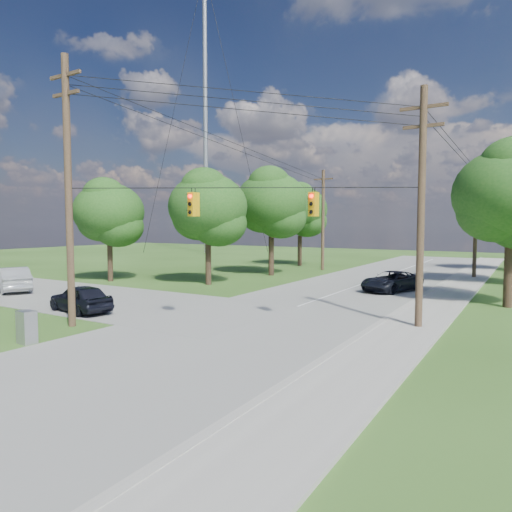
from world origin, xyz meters
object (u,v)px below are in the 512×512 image
Objects in this scene: pole_north_e at (476,218)px; pole_north_w at (323,219)px; car_main_north at (392,281)px; pole_sw at (68,188)px; car_cross_dark at (81,298)px; control_cabinet at (27,327)px; car_cross_silver at (13,279)px; pole_ne at (421,204)px.

pole_north_w is at bearing 180.00° from pole_north_e.
pole_north_w is 15.75m from car_main_north.
car_cross_dark is at bearing 135.95° from pole_sw.
car_cross_dark is 0.87× the size of car_main_north.
pole_north_e is 2.03× the size of car_main_north.
pole_sw reaches higher than pole_north_w.
pole_north_e is at bearing 74.43° from control_cabinet.
pole_sw is 2.39× the size of car_cross_silver.
pole_sw is 1.20× the size of pole_north_w.
control_cabinet is (13.71, -7.56, -0.22)m from car_cross_silver.
pole_north_w is at bearing 98.00° from control_cabinet.
pole_ne is 12.28m from car_main_north.
pole_ne reaches higher than pole_north_w.
pole_north_e is (13.50, 29.60, -1.10)m from pole_sw.
car_main_north is at bearing 62.37° from pole_sw.
pole_ne is 16.91m from control_cabinet.
car_main_north is at bearing 144.60° from car_cross_silver.
car_cross_silver is at bearing -116.15° from pole_north_w.
pole_ne is at bearing -90.00° from pole_north_e.
pole_ne is at bearing 45.45° from control_cabinet.
pole_north_e is 1.00× the size of pole_north_w.
pole_north_w is 7.81× the size of control_cabinet.
car_cross_silver is (-10.24, 2.42, 0.10)m from car_cross_dark.
pole_ne is at bearing -57.71° from pole_north_w.
pole_sw is 1.14× the size of pole_ne.
car_cross_silver is at bearing -129.38° from car_main_north.
pole_north_w is 1.99× the size of car_cross_silver.
pole_north_w is 27.72m from car_cross_dark.
car_main_north is at bearing -48.95° from pole_north_w.
car_cross_dark is (-1.98, -27.30, -4.37)m from pole_north_w.
pole_ne is 26.67m from car_cross_silver.
pole_ne is at bearing 119.56° from car_cross_silver.
pole_north_w is 2.03× the size of car_main_north.
pole_north_w is at bearing -173.84° from car_cross_dark.
car_cross_silver is at bearing -93.01° from car_cross_dark.
pole_ne is 1.05× the size of pole_north_e.
pole_north_e is at bearing 0.00° from pole_north_w.
control_cabinet is (-12.40, -10.44, -4.83)m from pole_ne.
car_cross_silver is (-26.11, -24.88, -4.27)m from pole_north_e.
pole_ne reaches higher than control_cabinet.
car_cross_dark is 0.85× the size of car_cross_silver.
pole_north_e is 36.32m from car_cross_silver.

